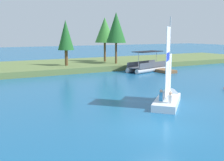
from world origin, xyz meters
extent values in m
plane|color=#195684|center=(0.00, 0.00, 0.00)|extent=(200.00, 200.00, 0.00)
cube|color=#5B703D|center=(0.00, 27.70, 0.36)|extent=(80.00, 13.54, 0.72)
cylinder|color=brown|center=(3.74, 24.45, 1.77)|extent=(0.41, 0.41, 2.10)
cone|color=#1E5B23|center=(3.74, 24.45, 4.78)|extent=(2.13, 2.13, 3.93)
cylinder|color=brown|center=(10.85, 26.86, 2.18)|extent=(0.32, 0.32, 2.93)
cone|color=#387F33|center=(10.85, 26.86, 5.54)|extent=(3.00, 3.00, 3.78)
cylinder|color=brown|center=(10.90, 23.50, 2.21)|extent=(0.29, 0.29, 2.97)
cone|color=#1E5B23|center=(10.90, 23.50, 5.83)|extent=(2.82, 2.82, 4.27)
cube|color=brown|center=(14.42, 18.41, 0.18)|extent=(1.67, 6.04, 0.37)
cube|color=silver|center=(3.54, 3.55, 0.24)|extent=(4.25, 4.10, 0.48)
cone|color=silver|center=(5.14, 5.05, 0.24)|extent=(1.73, 1.75, 1.36)
cylinder|color=#B7B7BC|center=(3.86, 3.85, 3.28)|extent=(0.08, 0.08, 5.61)
cube|color=white|center=(3.18, 3.22, 3.06)|extent=(1.38, 1.29, 4.66)
cube|color=#1E33B2|center=(3.18, 3.22, 3.43)|extent=(1.25, 1.17, 0.56)
cube|color=white|center=(4.43, 4.39, 2.09)|extent=(1.03, 0.96, 2.81)
cylinder|color=#B7B7BC|center=(3.18, 3.22, 0.70)|extent=(1.40, 1.31, 0.06)
cube|color=silver|center=(2.85, 2.45, 0.75)|extent=(0.34, 0.34, 0.54)
sphere|color=tan|center=(2.85, 2.45, 1.13)|extent=(0.20, 0.20, 0.20)
cube|color=#338CCC|center=(2.73, 3.26, 0.76)|extent=(0.34, 0.34, 0.56)
sphere|color=tan|center=(2.73, 3.26, 1.15)|extent=(0.20, 0.20, 0.20)
cylinder|color=#B2B2B7|center=(12.81, 19.50, 0.30)|extent=(6.29, 2.31, 0.60)
cylinder|color=#B2B2B7|center=(13.24, 17.99, 0.30)|extent=(6.29, 2.31, 0.60)
cube|color=#474C56|center=(13.02, 18.74, 0.65)|extent=(6.47, 3.75, 0.10)
cube|color=#474C56|center=(12.75, 19.70, 1.00)|extent=(5.66, 1.69, 0.60)
cube|color=#474C56|center=(13.29, 17.79, 1.00)|extent=(5.66, 1.69, 0.60)
cylinder|color=#B2B2B7|center=(14.86, 19.26, 1.64)|extent=(0.06, 0.06, 1.89)
cylinder|color=#B2B2B7|center=(11.19, 18.22, 1.64)|extent=(0.06, 0.06, 1.89)
cube|color=black|center=(13.02, 18.74, 2.63)|extent=(4.70, 3.06, 0.08)
camera|label=1|loc=(-8.98, -11.00, 4.91)|focal=44.41mm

